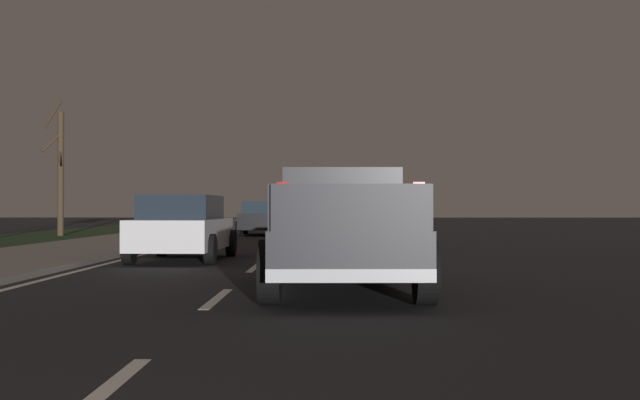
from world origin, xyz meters
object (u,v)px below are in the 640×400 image
Objects in this scene: pickup_truck at (342,229)px; sedan_white at (184,227)px; sedan_blue at (337,225)px; bare_tree_far at (60,171)px; sedan_black at (262,218)px.

pickup_truck is 1.22× the size of sedan_white.
bare_tree_far is at bearing 41.25° from sedan_blue.
sedan_black is (23.77, 3.25, -0.13)m from pickup_truck.
pickup_truck is 8.74m from sedan_blue.
pickup_truck is 23.99m from sedan_black.
sedan_blue is 1.00× the size of sedan_white.
sedan_black is (17.39, -0.40, 0.00)m from sedan_white.
sedan_black is at bearing -1.31° from sedan_white.
sedan_black is 0.72× the size of bare_tree_far.
sedan_white is at bearing 29.74° from pickup_truck.
sedan_white is (6.38, 3.65, -0.13)m from pickup_truck.
pickup_truck is at bearing -172.22° from sedan_black.
sedan_blue and sedan_white have the same top height.
bare_tree_far is (16.23, 8.50, 2.12)m from sedan_white.
bare_tree_far is (-1.16, 8.90, 2.12)m from sedan_black.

